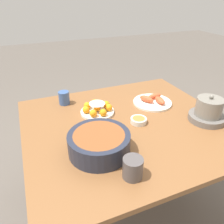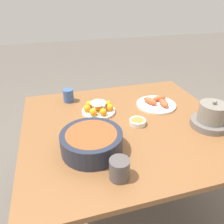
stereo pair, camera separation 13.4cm
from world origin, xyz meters
The scene contains 9 objects.
ground_plane centered at (0.00, 0.00, 0.00)m, with size 12.00×12.00×0.00m, color #5B544C.
dining_table centered at (0.00, 0.00, 0.63)m, with size 1.20×1.08×0.72m.
cake_plate centered at (0.13, -0.18, 0.75)m, with size 0.22×0.22×0.08m.
serving_bowl centered at (0.25, 0.19, 0.78)m, with size 0.30×0.30×0.10m.
sauce_bowl centered at (-0.06, 0.03, 0.74)m, with size 0.10×0.10×0.03m.
seafood_platter centered at (-0.27, -0.16, 0.74)m, with size 0.27×0.27×0.06m.
cup_near centered at (0.30, -0.39, 0.77)m, with size 0.07×0.07×0.09m.
cup_far centered at (0.17, 0.39, 0.77)m, with size 0.09×0.09×0.09m.
warming_pot centered at (-0.45, 0.16, 0.79)m, with size 0.21×0.21×0.17m.
Camera 2 is at (0.38, 1.03, 1.43)m, focal length 35.00 mm.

